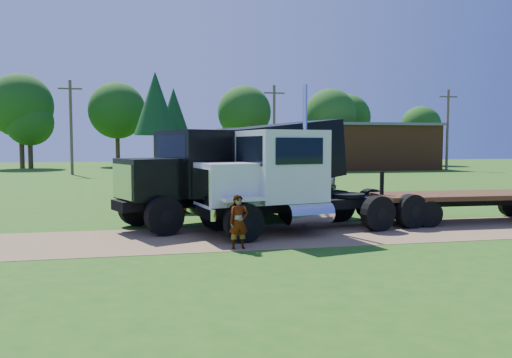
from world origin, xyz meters
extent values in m
plane|color=#205813|center=(0.00, 0.00, 0.00)|extent=(140.00, 140.00, 0.00)
cube|color=brown|center=(0.00, 0.00, 0.01)|extent=(120.00, 4.20, 0.01)
cube|color=black|center=(-0.91, 0.90, 0.88)|extent=(8.27, 2.72, 0.33)
cylinder|color=black|center=(-3.78, -0.90, 0.60)|extent=(1.26, 0.63, 1.21)
cylinder|color=black|center=(-3.78, -0.90, 0.60)|extent=(0.50, 0.48, 0.42)
cylinder|color=black|center=(-4.27, 1.39, 0.60)|extent=(1.26, 0.63, 1.21)
cylinder|color=black|center=(-4.27, 1.39, 0.60)|extent=(0.50, 0.48, 0.42)
cylinder|color=black|center=(1.05, 0.12, 0.60)|extent=(1.26, 0.63, 1.21)
cylinder|color=black|center=(1.05, 0.12, 0.60)|extent=(0.50, 0.48, 0.42)
cylinder|color=black|center=(0.56, 2.41, 0.60)|extent=(1.26, 0.63, 1.21)
cylinder|color=black|center=(0.56, 2.41, 0.60)|extent=(0.50, 0.48, 0.42)
cylinder|color=black|center=(2.45, 0.41, 0.60)|extent=(1.26, 0.63, 1.21)
cylinder|color=black|center=(2.45, 0.41, 0.60)|extent=(0.50, 0.48, 0.42)
cylinder|color=black|center=(1.96, 2.71, 0.60)|extent=(1.26, 0.63, 1.21)
cylinder|color=black|center=(1.96, 2.71, 0.60)|extent=(0.50, 0.48, 0.42)
cube|color=silver|center=(-3.97, 0.26, 1.70)|extent=(2.32, 2.23, 1.32)
cube|color=silver|center=(-4.94, 0.05, 1.65)|extent=(0.43, 1.63, 1.10)
cube|color=silver|center=(-4.99, 0.04, 0.88)|extent=(0.68, 2.50, 0.33)
cube|color=silver|center=(-2.25, 0.62, 2.25)|extent=(2.80, 3.05, 2.31)
cube|color=black|center=(-3.36, 0.39, 2.74)|extent=(0.51, 2.16, 0.93)
cube|color=black|center=(-1.98, -0.68, 2.74)|extent=(1.62, 0.38, 0.82)
cube|color=black|center=(-2.53, 1.92, 2.74)|extent=(1.62, 0.38, 0.82)
cube|color=silver|center=(-3.78, -0.90, 1.32)|extent=(1.39, 0.76, 0.11)
cube|color=silver|center=(-4.27, 1.39, 1.32)|extent=(1.39, 0.76, 0.11)
cylinder|color=silver|center=(-1.62, -0.54, 0.77)|extent=(1.64, 0.96, 0.66)
cylinder|color=silver|center=(-1.14, 1.47, 2.53)|extent=(0.18, 0.18, 5.05)
cylinder|color=black|center=(0.38, 1.17, 1.13)|extent=(1.43, 1.43, 0.13)
cube|color=black|center=(-3.39, 3.19, 0.92)|extent=(8.90, 4.66, 0.34)
cylinder|color=black|center=(-6.09, 0.73, 0.63)|extent=(1.32, 0.87, 1.26)
cylinder|color=black|center=(-6.09, 0.73, 0.63)|extent=(0.57, 0.56, 0.44)
cylinder|color=black|center=(-7.03, 2.95, 0.63)|extent=(1.32, 0.87, 1.26)
cylinder|color=black|center=(-7.03, 2.95, 0.63)|extent=(0.57, 0.56, 0.44)
cylinder|color=black|center=(-1.23, 2.81, 0.63)|extent=(1.32, 0.87, 1.26)
cylinder|color=black|center=(-1.23, 2.81, 0.63)|extent=(0.57, 0.56, 0.44)
cylinder|color=black|center=(-2.17, 5.02, 0.63)|extent=(1.32, 0.87, 1.26)
cylinder|color=black|center=(-2.17, 5.02, 0.63)|extent=(0.57, 0.56, 0.44)
cylinder|color=black|center=(0.15, 3.39, 0.63)|extent=(1.32, 0.87, 1.26)
cylinder|color=black|center=(0.15, 3.39, 0.63)|extent=(0.57, 0.56, 0.44)
cylinder|color=black|center=(-0.80, 5.61, 0.63)|extent=(1.32, 0.87, 1.26)
cylinder|color=black|center=(-0.80, 5.61, 0.63)|extent=(0.57, 0.56, 0.44)
cube|color=black|center=(-6.45, 1.88, 1.78)|extent=(2.67, 2.61, 1.38)
cube|color=silver|center=(-7.40, 1.48, 1.72)|extent=(0.76, 1.62, 1.15)
cube|color=black|center=(-4.76, 2.61, 2.30)|extent=(3.19, 3.44, 2.30)
cube|color=black|center=(-5.80, 2.16, 2.81)|extent=(0.95, 2.13, 0.92)
cube|color=black|center=(-1.49, 4.00, 2.58)|extent=(5.71, 4.51, 2.79)
imported|color=orange|center=(-3.43, 7.53, 0.76)|extent=(6.00, 4.32, 1.52)
cube|color=#372211|center=(5.56, 1.40, 1.00)|extent=(7.70, 2.48, 0.17)
cube|color=black|center=(5.56, 1.40, 0.77)|extent=(7.67, 1.14, 0.24)
cylinder|color=black|center=(3.15, 0.45, 0.48)|extent=(0.96, 0.31, 0.96)
cylinder|color=black|center=(3.20, 2.46, 0.48)|extent=(0.96, 0.31, 0.96)
cylinder|color=black|center=(7.98, 2.34, 0.48)|extent=(0.96, 0.31, 0.96)
cube|color=black|center=(1.84, 1.49, 1.48)|extent=(0.12, 0.12, 0.96)
imported|color=#999999|center=(-4.08, -1.77, 0.77)|extent=(0.59, 0.42, 1.53)
imported|color=#999999|center=(2.49, 8.73, 0.84)|extent=(1.03, 0.99, 1.68)
cube|color=brown|center=(18.00, 40.00, 2.50)|extent=(15.00, 10.00, 5.00)
cube|color=slate|center=(18.00, 40.00, 5.15)|extent=(15.40, 10.40, 0.30)
cube|color=tan|center=(4.00, 40.00, 1.80)|extent=(6.00, 5.00, 3.60)
cube|color=slate|center=(4.00, 40.00, 4.10)|extent=(6.20, 5.40, 1.20)
cylinder|color=#483728|center=(-14.00, 35.00, 4.50)|extent=(0.28, 0.28, 9.00)
cube|color=#483728|center=(-14.00, 35.00, 8.20)|extent=(2.20, 0.14, 0.14)
cylinder|color=#483728|center=(6.00, 35.00, 4.50)|extent=(0.28, 0.28, 9.00)
cube|color=#483728|center=(6.00, 35.00, 8.20)|extent=(2.20, 0.14, 0.14)
cylinder|color=#483728|center=(26.00, 35.00, 4.50)|extent=(0.28, 0.28, 9.00)
cube|color=#483728|center=(26.00, 35.00, 8.20)|extent=(2.20, 0.14, 0.14)
cylinder|color=#352615|center=(-21.90, 49.53, 2.04)|extent=(0.56, 0.56, 4.07)
sphere|color=#234711|center=(-21.90, 49.53, 7.56)|extent=(7.68, 7.68, 7.68)
cylinder|color=#352615|center=(-10.92, 53.41, 1.98)|extent=(0.56, 0.56, 3.97)
sphere|color=#234711|center=(-10.92, 53.41, 7.37)|extent=(7.48, 7.48, 7.48)
cylinder|color=#352615|center=(-3.65, 49.77, 1.78)|extent=(0.56, 0.56, 3.56)
cone|color=#0F3417|center=(-3.65, 49.77, 6.81)|extent=(4.47, 4.47, 6.60)
cylinder|color=#352615|center=(6.11, 52.65, 1.96)|extent=(0.56, 0.56, 3.92)
sphere|color=#234711|center=(6.11, 52.65, 7.28)|extent=(7.39, 7.39, 7.39)
cylinder|color=#352615|center=(17.15, 48.56, 1.85)|extent=(0.56, 0.56, 3.70)
sphere|color=#234711|center=(17.15, 48.56, 6.87)|extent=(6.98, 6.98, 6.98)
cylinder|color=#352615|center=(29.97, 47.61, 1.46)|extent=(0.56, 0.56, 2.91)
sphere|color=#234711|center=(29.97, 47.61, 5.41)|extent=(5.50, 5.50, 5.50)
cylinder|color=#352615|center=(-5.98, 45.06, 2.02)|extent=(0.56, 0.56, 4.04)
cone|color=#0F3417|center=(-5.98, 45.06, 7.74)|extent=(5.08, 5.08, 7.51)
cylinder|color=#352615|center=(21.83, 54.21, 1.83)|extent=(0.56, 0.56, 3.67)
sphere|color=#234711|center=(21.83, 54.21, 6.81)|extent=(6.91, 6.91, 6.91)
cylinder|color=#352615|center=(-20.79, 48.83, 1.49)|extent=(0.56, 0.56, 2.98)
sphere|color=#234711|center=(-20.79, 48.83, 5.54)|extent=(5.63, 5.63, 5.63)
camera|label=1|loc=(-6.45, -15.49, 2.97)|focal=35.00mm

